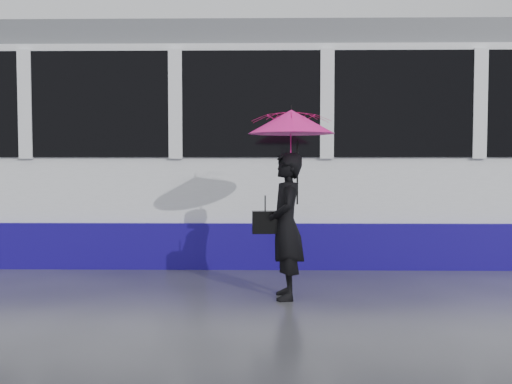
{
  "coord_description": "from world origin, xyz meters",
  "views": [
    {
      "loc": [
        1.37,
        -6.28,
        1.43
      ],
      "look_at": [
        1.26,
        0.08,
        1.1
      ],
      "focal_mm": 40.0,
      "sensor_mm": 36.0,
      "label": 1
    }
  ],
  "objects": [
    {
      "name": "umbrella",
      "position": [
        1.63,
        -0.34,
        1.68
      ],
      "size": [
        0.96,
        0.96,
        1.03
      ],
      "rotation": [
        0.0,
        0.0,
        0.07
      ],
      "color": "#EB1360",
      "rests_on": "ground"
    },
    {
      "name": "rails",
      "position": [
        0.0,
        2.5,
        0.01
      ],
      "size": [
        34.0,
        1.51,
        0.02
      ],
      "color": "#3F3D38",
      "rests_on": "ground"
    },
    {
      "name": "ground",
      "position": [
        0.0,
        0.0,
        0.0
      ],
      "size": [
        90.0,
        90.0,
        0.0
      ],
      "primitive_type": "plane",
      "color": "#2A2A2F",
      "rests_on": "ground"
    },
    {
      "name": "woman",
      "position": [
        1.58,
        -0.34,
        0.77
      ],
      "size": [
        0.4,
        0.58,
        1.53
      ],
      "primitive_type": "imported",
      "rotation": [
        0.0,
        0.0,
        -1.51
      ],
      "color": "black",
      "rests_on": "ground"
    },
    {
      "name": "handbag",
      "position": [
        1.36,
        -0.32,
        0.8
      ],
      "size": [
        0.28,
        0.14,
        0.42
      ],
      "rotation": [
        0.0,
        0.0,
        0.07
      ],
      "color": "black",
      "rests_on": "ground"
    }
  ]
}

